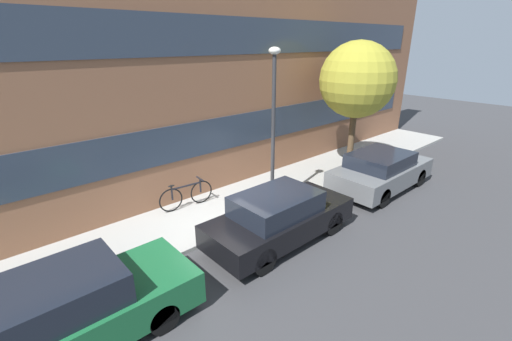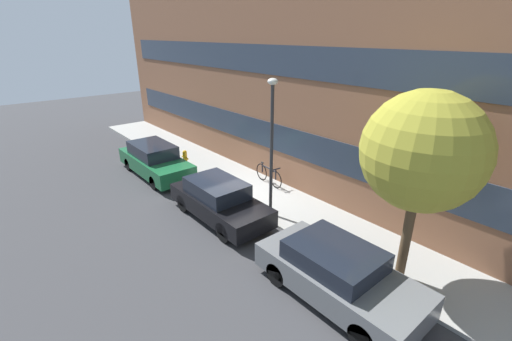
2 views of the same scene
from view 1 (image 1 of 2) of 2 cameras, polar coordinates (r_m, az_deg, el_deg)
ground_plane at (r=9.35m, az=-3.90°, el=-10.42°), size 56.00×56.00×0.00m
sidewalk_strip at (r=10.22m, az=-8.27°, el=-7.37°), size 28.00×2.50×0.10m
rowhouse_facade at (r=10.49m, az=-15.06°, el=18.51°), size 28.00×1.02×9.06m
parked_car_green at (r=6.76m, az=-30.04°, el=-20.39°), size 4.42×1.64×1.42m
parked_car_black at (r=8.74m, az=3.90°, el=-7.73°), size 4.03×1.63×1.35m
parked_car_grey at (r=12.48m, az=20.06°, el=-0.02°), size 4.02×1.80×1.32m
fire_hydrant at (r=8.12m, az=-32.40°, el=-15.55°), size 0.52×0.29×0.72m
bicycle at (r=10.51m, az=-11.49°, el=-3.93°), size 1.72×0.44×0.83m
street_tree at (r=13.28m, az=16.52°, el=14.23°), size 2.74×2.74×4.78m
lamp_post at (r=9.61m, az=2.93°, el=9.38°), size 0.32×0.32×4.60m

